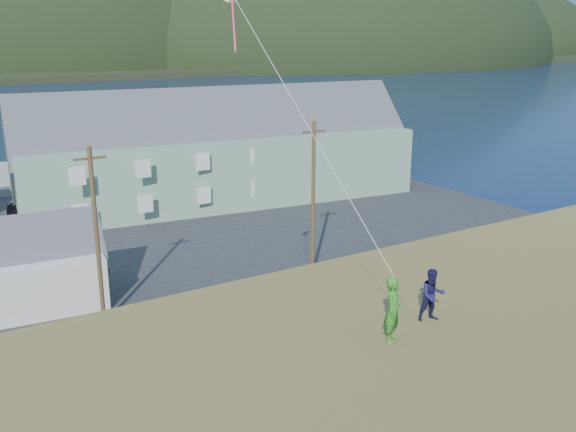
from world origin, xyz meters
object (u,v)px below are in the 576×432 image
object	(u,v)px
kite_flyer_green	(393,310)
lodge	(220,149)
shed_white	(30,266)
kite_flyer_navy	(432,295)

from	to	relation	value
kite_flyer_green	lodge	bearing A→B (deg)	39.35
shed_white	kite_flyer_green	world-z (taller)	kite_flyer_green
shed_white	kite_flyer_navy	size ratio (longest dim) A/B	5.52
kite_flyer_navy	lodge	bearing A→B (deg)	91.07
shed_white	kite_flyer_navy	distance (m)	25.69
kite_flyer_green	kite_flyer_navy	size ratio (longest dim) A/B	1.18
shed_white	kite_flyer_navy	xyz separation A→B (m)	(6.77, -24.16, 5.52)
lodge	kite_flyer_green	bearing A→B (deg)	-102.97
lodge	kite_flyer_green	xyz separation A→B (m)	(-14.54, -40.24, 3.32)
lodge	shed_white	size ratio (longest dim) A/B	4.31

